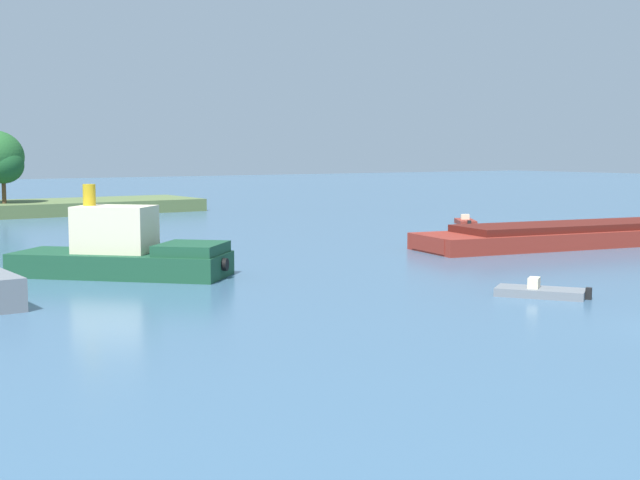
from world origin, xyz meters
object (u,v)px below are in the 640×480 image
Objects in this scene: tugboat at (124,253)px; small_motorboat at (541,292)px; cargo_barge at (612,231)px; fishing_skiff at (466,222)px.

tugboat is 2.57× the size of small_motorboat.
cargo_barge is 7.00× the size of small_motorboat.
cargo_barge is 37.27m from tugboat.
tugboat is 22.66m from small_motorboat.
cargo_barge reaches higher than small_motorboat.
cargo_barge is 7.13× the size of fishing_skiff.
cargo_barge reaches higher than fishing_skiff.
cargo_barge reaches higher than tugboat.
small_motorboat is (14.09, -17.71, -1.08)m from tugboat.
small_motorboat is at bearing -128.45° from fishing_skiff.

